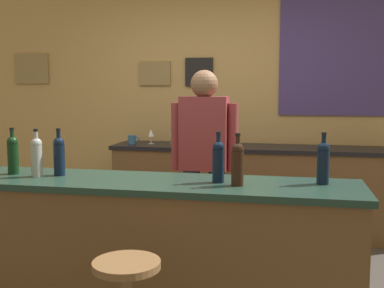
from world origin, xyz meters
name	(u,v)px	position (x,y,z in m)	size (l,w,h in m)	color
back_wall	(220,95)	(0.03, 2.03, 1.42)	(6.00, 0.09, 2.80)	tan
bar_counter	(157,253)	(0.00, -0.40, 0.46)	(2.47, 0.60, 0.92)	brown
side_counter	(250,190)	(0.40, 1.65, 0.45)	(2.84, 0.56, 0.90)	brown
bartender	(204,159)	(0.15, 0.41, 0.94)	(0.52, 0.21, 1.62)	#384766
wine_bottle_a	(13,153)	(-0.98, -0.37, 1.06)	(0.07, 0.07, 0.31)	black
wine_bottle_b	(37,156)	(-0.78, -0.43, 1.06)	(0.07, 0.07, 0.31)	#999E99
wine_bottle_c	(59,155)	(-0.66, -0.36, 1.06)	(0.07, 0.07, 0.31)	black
wine_bottle_d	(218,160)	(0.38, -0.38, 1.06)	(0.07, 0.07, 0.31)	black
wine_bottle_e	(238,162)	(0.50, -0.45, 1.06)	(0.07, 0.07, 0.31)	black
wine_bottle_f	(323,161)	(0.99, -0.30, 1.06)	(0.07, 0.07, 0.31)	black
wine_glass_a	(151,133)	(-0.65, 1.65, 1.01)	(0.07, 0.07, 0.16)	silver
wine_glass_b	(173,133)	(-0.43, 1.75, 1.01)	(0.07, 0.07, 0.16)	silver
coffee_mug	(132,140)	(-0.84, 1.58, 0.95)	(0.13, 0.08, 0.09)	#336699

